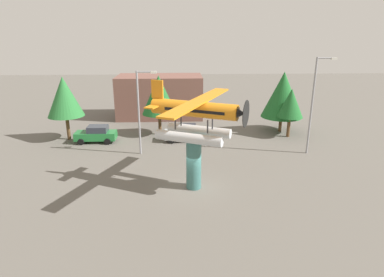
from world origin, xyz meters
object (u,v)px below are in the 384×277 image
floatplane_monument (196,116)px  tree_east (159,95)px  tree_center_back (291,103)px  tree_west (64,97)px  car_near_green (96,134)px  streetlight_primary (141,107)px  streetlight_secondary (314,100)px  display_pedestal (194,164)px  storefront_building (160,96)px  tree_far_east (283,95)px  car_mid_silver (185,133)px

floatplane_monument → tree_east: size_ratio=1.49×
floatplane_monument → tree_center_back: 16.40m
floatplane_monument → tree_center_back: (10.92, 12.12, -1.73)m
tree_west → floatplane_monument: bearing=-43.1°
car_near_green → streetlight_primary: size_ratio=0.54×
streetlight_secondary → display_pedestal: bearing=-148.8°
car_near_green → storefront_building: (6.16, 10.94, 1.90)m
floatplane_monument → streetlight_secondary: bearing=56.3°
display_pedestal → car_near_green: display_pedestal is taller
car_near_green → streetlight_primary: bearing=144.7°
tree_east → streetlight_secondary: bearing=-24.6°
storefront_building → tree_east: (0.37, -8.48, 1.72)m
streetlight_primary → tree_center_back: bearing=16.8°
car_near_green → tree_far_east: tree_far_east is taller
display_pedestal → tree_far_east: (10.76, 14.14, 2.41)m
display_pedestal → streetlight_secondary: bearing=31.2°
display_pedestal → tree_east: tree_east is taller
streetlight_primary → floatplane_monument: bearing=-58.1°
floatplane_monument → streetlight_primary: size_ratio=1.27×
display_pedestal → floatplane_monument: size_ratio=0.39×
car_mid_silver → storefront_building: size_ratio=0.37×
floatplane_monument → tree_center_back: size_ratio=1.86×
storefront_building → tree_west: size_ratio=1.67×
streetlight_secondary → car_mid_silver: bearing=160.2°
display_pedestal → streetlight_primary: streetlight_primary is taller
floatplane_monument → car_mid_silver: (-0.53, 11.14, -4.61)m
car_mid_silver → streetlight_secondary: 13.19m
tree_west → tree_east: 9.84m
car_near_green → tree_far_east: bearing=-171.4°
display_pedestal → tree_west: (-12.91, 12.14, 2.74)m
display_pedestal → streetlight_secondary: streetlight_secondary is taller
display_pedestal → tree_west: size_ratio=0.57×
car_mid_silver → tree_far_east: 12.08m
display_pedestal → floatplane_monument: 3.58m
storefront_building → tree_east: size_ratio=1.70×
car_near_green → storefront_building: storefront_building is taller
tree_center_back → streetlight_secondary: bearing=-86.7°
storefront_building → display_pedestal: bearing=-80.9°
tree_west → streetlight_primary: bearing=-29.6°
tree_far_east → floatplane_monument: bearing=-126.9°
floatplane_monument → streetlight_secondary: 13.18m
storefront_building → car_mid_silver: bearing=-74.0°
floatplane_monument → streetlight_secondary: size_ratio=1.10×
tree_west → tree_east: bearing=8.0°
display_pedestal → car_near_green: bearing=131.3°
car_near_green → tree_far_east: size_ratio=0.61×
floatplane_monument → tree_east: bearing=128.2°
streetlight_primary → storefront_building: size_ratio=0.69×
car_mid_silver → tree_west: tree_west is taller
streetlight_secondary → tree_west: bearing=167.7°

